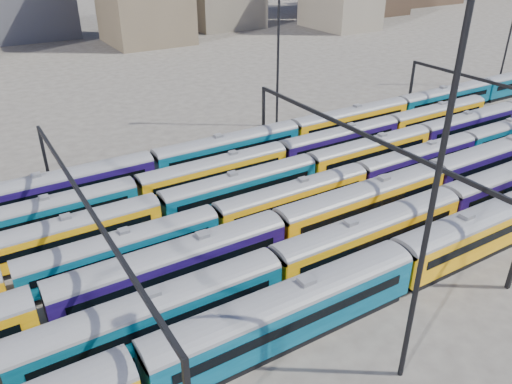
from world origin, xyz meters
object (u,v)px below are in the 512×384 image
rake_2 (363,199)px  mast_2 (433,200)px  rake_0 (486,224)px  rake_1 (447,202)px

rake_2 → mast_2: 23.45m
rake_0 → rake_2: bearing=122.3°
rake_2 → mast_2: size_ratio=5.82×
rake_0 → rake_2: 11.83m
rake_0 → rake_2: (-6.32, 10.00, -0.20)m
rake_1 → rake_2: 8.53m
rake_0 → rake_1: 5.04m
mast_2 → rake_2: bearing=55.6°
rake_1 → rake_0: bearing=-96.8°
rake_2 → mast_2: mast_2 is taller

